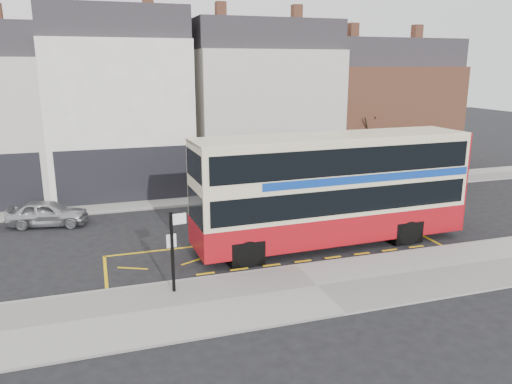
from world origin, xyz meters
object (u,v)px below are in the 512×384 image
object	(u,v)px
car_silver	(47,213)
car_white	(340,184)
bus_stop_post	(174,243)
car_grey	(254,189)
double_decker_bus	(333,188)
street_tree_right	(360,125)

from	to	relation	value
car_silver	car_white	bearing A→B (deg)	-75.53
car_white	bus_stop_post	bearing A→B (deg)	131.45
car_white	car_grey	bearing A→B (deg)	83.74
car_white	car_silver	bearing A→B (deg)	92.71
double_decker_bus	car_grey	world-z (taller)	double_decker_bus
car_silver	street_tree_right	distance (m)	19.38
double_decker_bus	car_white	size ratio (longest dim) A/B	2.48
car_white	street_tree_right	bearing A→B (deg)	-45.96
car_silver	car_grey	xyz separation A→B (m)	(10.96, 1.40, 0.06)
bus_stop_post	double_decker_bus	bearing A→B (deg)	14.60
bus_stop_post	car_white	distance (m)	15.52
bus_stop_post	street_tree_right	world-z (taller)	street_tree_right
bus_stop_post	car_silver	bearing A→B (deg)	109.15
double_decker_bus	bus_stop_post	size ratio (longest dim) A/B	4.28
car_grey	street_tree_right	world-z (taller)	street_tree_right
car_silver	car_grey	size ratio (longest dim) A/B	0.89
bus_stop_post	car_grey	distance (m)	12.58
bus_stop_post	street_tree_right	xyz separation A→B (m)	(14.11, 12.81, 2.02)
bus_stop_post	car_silver	distance (m)	10.63
double_decker_bus	car_silver	xyz separation A→B (m)	(-11.98, 6.52, -1.88)
car_grey	bus_stop_post	bearing A→B (deg)	147.95
bus_stop_post	car_silver	xyz separation A→B (m)	(-4.70, 9.45, -1.22)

